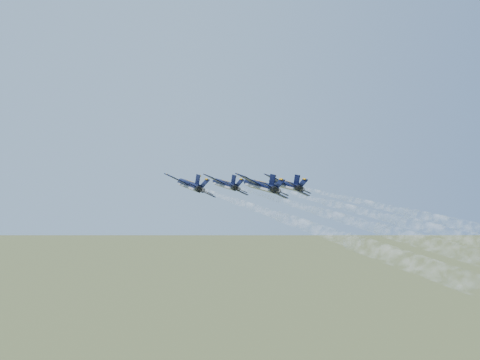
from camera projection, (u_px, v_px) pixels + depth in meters
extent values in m
cylinder|color=black|center=(225.00, 184.00, 121.62)|extent=(4.76, 12.02, 2.02)
cone|color=black|center=(213.00, 184.00, 128.04)|extent=(2.51, 2.74, 2.02)
ellipsoid|color=black|center=(221.00, 182.00, 124.46)|extent=(1.58, 2.35, 1.03)
cube|color=gray|center=(224.00, 187.00, 121.51)|extent=(3.86, 10.68, 0.93)
cube|color=black|center=(215.00, 179.00, 119.77)|extent=(5.58, 4.95, 2.32)
cube|color=orange|center=(213.00, 179.00, 121.17)|extent=(4.13, 2.71, 2.29)
cube|color=black|center=(237.00, 190.00, 122.13)|extent=(4.99, 3.22, 2.32)
cube|color=orange|center=(235.00, 190.00, 123.52)|extent=(4.67, 0.67, 2.29)
cube|color=black|center=(228.00, 181.00, 115.76)|extent=(2.60, 2.43, 1.09)
cube|color=black|center=(243.00, 188.00, 117.21)|extent=(2.35, 1.73, 1.09)
cube|color=black|center=(234.00, 178.00, 116.98)|extent=(0.87, 2.01, 2.33)
cube|color=black|center=(239.00, 181.00, 117.56)|extent=(2.10, 2.31, 1.81)
cylinder|color=black|center=(235.00, 184.00, 115.74)|extent=(1.52, 1.35, 1.31)
cylinder|color=black|center=(238.00, 186.00, 116.06)|extent=(1.52, 1.35, 1.31)
cylinder|color=black|center=(190.00, 185.00, 107.82)|extent=(4.76, 12.02, 2.02)
cone|color=black|center=(179.00, 185.00, 114.25)|extent=(2.51, 2.74, 2.02)
ellipsoid|color=black|center=(186.00, 183.00, 110.66)|extent=(1.58, 2.35, 1.03)
cube|color=gray|center=(189.00, 188.00, 107.72)|extent=(3.86, 10.68, 0.93)
cube|color=black|center=(178.00, 179.00, 105.97)|extent=(5.58, 4.95, 2.32)
cube|color=orange|center=(176.00, 179.00, 107.37)|extent=(4.13, 2.71, 2.29)
cube|color=black|center=(204.00, 192.00, 108.33)|extent=(4.99, 3.22, 2.32)
cube|color=orange|center=(201.00, 191.00, 109.73)|extent=(4.67, 0.67, 2.29)
cube|color=black|center=(191.00, 181.00, 101.96)|extent=(2.60, 2.43, 1.09)
cube|color=black|center=(208.00, 189.00, 103.41)|extent=(2.35, 1.73, 1.09)
cube|color=black|center=(198.00, 178.00, 103.18)|extent=(0.87, 2.01, 2.33)
cube|color=black|center=(205.00, 181.00, 103.77)|extent=(2.10, 2.31, 1.81)
cylinder|color=black|center=(199.00, 185.00, 101.95)|extent=(1.52, 1.35, 1.31)
cylinder|color=black|center=(203.00, 187.00, 102.26)|extent=(1.52, 1.35, 1.31)
cylinder|color=black|center=(286.00, 185.00, 116.40)|extent=(4.76, 12.02, 2.02)
cone|color=black|center=(270.00, 184.00, 122.83)|extent=(2.51, 2.74, 2.02)
ellipsoid|color=black|center=(280.00, 182.00, 119.25)|extent=(1.58, 2.35, 1.03)
cube|color=gray|center=(285.00, 187.00, 116.30)|extent=(3.86, 10.68, 0.93)
cube|color=black|center=(276.00, 179.00, 114.56)|extent=(5.58, 4.95, 2.32)
cube|color=orange|center=(273.00, 179.00, 115.95)|extent=(4.13, 2.71, 2.29)
cube|color=black|center=(298.00, 191.00, 116.92)|extent=(4.99, 3.22, 2.32)
cube|color=orange|center=(295.00, 190.00, 118.31)|extent=(4.67, 0.67, 2.29)
cube|color=black|center=(292.00, 181.00, 110.54)|extent=(2.60, 2.43, 1.09)
cube|color=black|center=(306.00, 189.00, 112.00)|extent=(2.35, 1.73, 1.09)
cube|color=black|center=(297.00, 178.00, 111.76)|extent=(0.87, 2.01, 2.33)
cube|color=black|center=(303.00, 181.00, 112.35)|extent=(2.10, 2.31, 1.81)
cylinder|color=black|center=(299.00, 184.00, 110.53)|extent=(1.52, 1.35, 1.31)
cylinder|color=black|center=(302.00, 186.00, 110.84)|extent=(1.52, 1.35, 1.31)
cylinder|color=black|center=(261.00, 185.00, 102.32)|extent=(4.76, 12.02, 2.02)
cone|color=black|center=(245.00, 185.00, 108.75)|extent=(2.51, 2.74, 2.02)
ellipsoid|color=black|center=(254.00, 183.00, 105.17)|extent=(1.58, 2.35, 1.03)
cube|color=gray|center=(260.00, 188.00, 102.22)|extent=(3.86, 10.68, 0.93)
cube|color=black|center=(249.00, 179.00, 100.48)|extent=(5.58, 4.95, 2.32)
cube|color=orange|center=(246.00, 179.00, 101.88)|extent=(4.13, 2.71, 2.29)
cube|color=black|center=(275.00, 192.00, 102.84)|extent=(4.99, 3.22, 2.32)
cube|color=orange|center=(271.00, 192.00, 104.23)|extent=(4.67, 0.67, 2.29)
cube|color=black|center=(267.00, 182.00, 96.46)|extent=(2.60, 2.43, 1.09)
cube|color=black|center=(283.00, 190.00, 97.92)|extent=(2.35, 1.73, 1.09)
cube|color=black|center=(272.00, 178.00, 97.68)|extent=(0.87, 2.01, 2.33)
cube|color=black|center=(279.00, 181.00, 98.27)|extent=(2.10, 2.31, 1.81)
cylinder|color=black|center=(275.00, 185.00, 96.45)|extent=(1.52, 1.35, 1.31)
cylinder|color=black|center=(278.00, 187.00, 96.77)|extent=(1.52, 1.35, 1.31)
cylinder|color=white|center=(254.00, 185.00, 108.34)|extent=(5.10, 16.99, 1.07)
cylinder|color=white|center=(296.00, 186.00, 93.64)|extent=(5.49, 17.08, 1.47)
cylinder|color=white|center=(353.00, 188.00, 78.93)|extent=(5.95, 17.19, 1.95)
cylinder|color=white|center=(436.00, 190.00, 64.22)|extent=(6.48, 17.32, 2.50)
cylinder|color=white|center=(218.00, 186.00, 94.55)|extent=(5.10, 16.99, 1.07)
cylinder|color=white|center=(260.00, 188.00, 79.84)|extent=(5.49, 17.08, 1.47)
cylinder|color=white|center=(321.00, 190.00, 65.13)|extent=(5.95, 17.19, 1.95)
cylinder|color=white|center=(418.00, 193.00, 50.43)|extent=(6.48, 17.32, 2.50)
cylinder|color=white|center=(324.00, 185.00, 103.13)|extent=(5.10, 16.99, 1.07)
cylinder|color=white|center=(379.00, 187.00, 88.42)|extent=(5.49, 17.08, 1.47)
cylinder|color=white|center=(457.00, 188.00, 73.72)|extent=(5.95, 17.19, 1.95)
cylinder|color=white|center=(301.00, 187.00, 89.05)|extent=(5.10, 16.99, 1.07)
cylinder|color=white|center=(363.00, 188.00, 74.35)|extent=(5.49, 17.08, 1.47)
cylinder|color=white|center=(455.00, 191.00, 59.64)|extent=(5.95, 17.19, 1.95)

